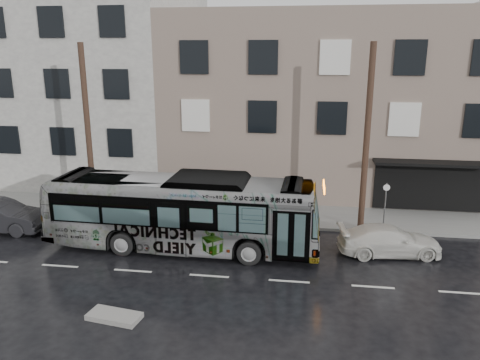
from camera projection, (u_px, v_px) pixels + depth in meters
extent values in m
plane|color=black|center=(220.00, 251.00, 21.15)|extent=(120.00, 120.00, 0.00)
cube|color=gray|center=(237.00, 213.00, 25.81)|extent=(90.00, 3.60, 0.15)
cube|color=gray|center=(328.00, 101.00, 31.13)|extent=(20.00, 12.00, 11.00)
cube|color=beige|center=(18.00, 61.00, 35.04)|extent=(26.00, 15.00, 16.00)
cylinder|color=#412B20|center=(367.00, 140.00, 22.17)|extent=(0.30, 0.30, 9.00)
cylinder|color=#412B20|center=(88.00, 133.00, 24.09)|extent=(0.30, 0.30, 9.00)
cylinder|color=slate|center=(385.00, 207.00, 22.90)|extent=(0.06, 0.06, 2.40)
imported|color=#B2B2B2|center=(182.00, 212.00, 21.05)|extent=(12.43, 3.24, 3.44)
imported|color=silver|center=(389.00, 240.00, 20.63)|extent=(4.67, 2.37, 1.30)
cube|color=#9C9A94|center=(114.00, 316.00, 15.74)|extent=(1.91, 1.08, 0.18)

